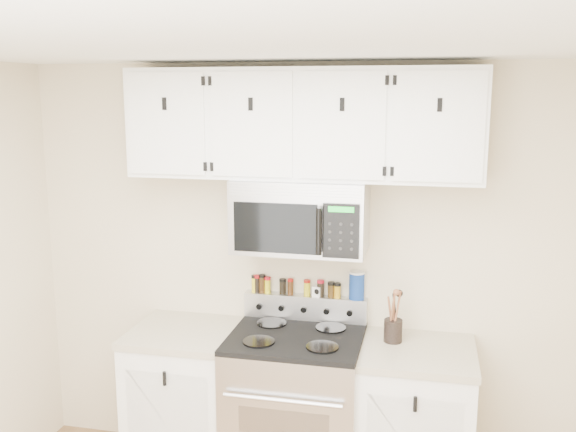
# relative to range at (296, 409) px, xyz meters

# --- Properties ---
(back_wall) EXTENTS (3.50, 0.01, 2.50)m
(back_wall) POSITION_rel_range_xyz_m (0.00, 0.32, 0.76)
(back_wall) COLOR #C6B494
(back_wall) RESTS_ON floor
(ceiling) EXTENTS (3.50, 3.50, 0.01)m
(ceiling) POSITION_rel_range_xyz_m (0.00, -1.43, 2.01)
(ceiling) COLOR white
(ceiling) RESTS_ON back_wall
(range) EXTENTS (0.76, 0.65, 1.10)m
(range) POSITION_rel_range_xyz_m (0.00, 0.00, 0.00)
(range) COLOR #B7B7BA
(range) RESTS_ON floor
(base_cabinet_left) EXTENTS (0.64, 0.62, 0.92)m
(base_cabinet_left) POSITION_rel_range_xyz_m (-0.69, 0.02, -0.03)
(base_cabinet_left) COLOR white
(base_cabinet_left) RESTS_ON floor
(base_cabinet_right) EXTENTS (0.64, 0.62, 0.92)m
(base_cabinet_right) POSITION_rel_range_xyz_m (0.69, 0.02, -0.03)
(base_cabinet_right) COLOR white
(base_cabinet_right) RESTS_ON floor
(microwave) EXTENTS (0.76, 0.44, 0.42)m
(microwave) POSITION_rel_range_xyz_m (0.00, 0.13, 1.14)
(microwave) COLOR #9E9EA3
(microwave) RESTS_ON back_wall
(upper_cabinets) EXTENTS (2.00, 0.35, 0.62)m
(upper_cabinets) POSITION_rel_range_xyz_m (-0.00, 0.15, 1.66)
(upper_cabinets) COLOR white
(upper_cabinets) RESTS_ON back_wall
(utensil_crock) EXTENTS (0.10, 0.10, 0.31)m
(utensil_crock) POSITION_rel_range_xyz_m (0.55, 0.10, 0.51)
(utensil_crock) COLOR black
(utensil_crock) RESTS_ON base_cabinet_right
(kitchen_timer) EXTENTS (0.07, 0.06, 0.06)m
(kitchen_timer) POSITION_rel_range_xyz_m (0.08, 0.28, 0.64)
(kitchen_timer) COLOR white
(kitchen_timer) RESTS_ON range
(salt_canister) EXTENTS (0.09, 0.09, 0.17)m
(salt_canister) POSITION_rel_range_xyz_m (0.31, 0.28, 0.70)
(salt_canister) COLOR navy
(salt_canister) RESTS_ON range
(spice_jar_0) EXTENTS (0.04, 0.04, 0.11)m
(spice_jar_0) POSITION_rel_range_xyz_m (-0.32, 0.28, 0.67)
(spice_jar_0) COLOR yellow
(spice_jar_0) RESTS_ON range
(spice_jar_1) EXTENTS (0.04, 0.04, 0.11)m
(spice_jar_1) POSITION_rel_range_xyz_m (-0.31, 0.28, 0.67)
(spice_jar_1) COLOR black
(spice_jar_1) RESTS_ON range
(spice_jar_2) EXTENTS (0.04, 0.04, 0.11)m
(spice_jar_2) POSITION_rel_range_xyz_m (-0.27, 0.28, 0.67)
(spice_jar_2) COLOR #3B250E
(spice_jar_2) RESTS_ON range
(spice_jar_3) EXTENTS (0.04, 0.04, 0.10)m
(spice_jar_3) POSITION_rel_range_xyz_m (-0.24, 0.28, 0.66)
(spice_jar_3) COLOR gold
(spice_jar_3) RESTS_ON range
(spice_jar_4) EXTENTS (0.04, 0.04, 0.10)m
(spice_jar_4) POSITION_rel_range_xyz_m (-0.14, 0.28, 0.66)
(spice_jar_4) COLOR black
(spice_jar_4) RESTS_ON range
(spice_jar_5) EXTENTS (0.04, 0.04, 0.10)m
(spice_jar_5) POSITION_rel_range_xyz_m (-0.09, 0.28, 0.66)
(spice_jar_5) COLOR #40240F
(spice_jar_5) RESTS_ON range
(spice_jar_6) EXTENTS (0.04, 0.04, 0.10)m
(spice_jar_6) POSITION_rel_range_xyz_m (0.01, 0.28, 0.66)
(spice_jar_6) COLOR gold
(spice_jar_6) RESTS_ON range
(spice_jar_7) EXTENTS (0.04, 0.04, 0.10)m
(spice_jar_7) POSITION_rel_range_xyz_m (0.09, 0.28, 0.67)
(spice_jar_7) COLOR black
(spice_jar_7) RESTS_ON range
(spice_jar_8) EXTENTS (0.04, 0.04, 0.09)m
(spice_jar_8) POSITION_rel_range_xyz_m (0.16, 0.28, 0.66)
(spice_jar_8) COLOR #3D2A0E
(spice_jar_8) RESTS_ON range
(spice_jar_9) EXTENTS (0.04, 0.04, 0.09)m
(spice_jar_9) POSITION_rel_range_xyz_m (0.20, 0.28, 0.66)
(spice_jar_9) COLOR gold
(spice_jar_9) RESTS_ON range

